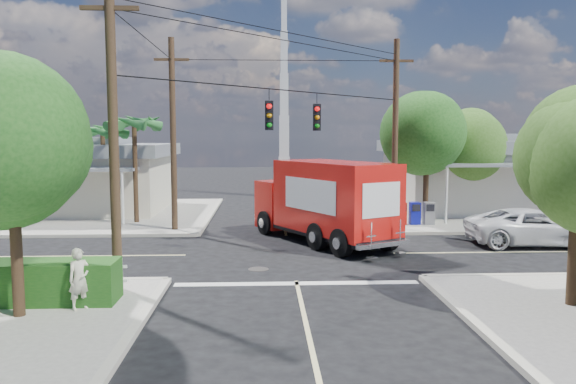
{
  "coord_description": "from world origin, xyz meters",
  "views": [
    {
      "loc": [
        -1.01,
        -21.13,
        4.52
      ],
      "look_at": [
        0.0,
        2.0,
        2.2
      ],
      "focal_mm": 35.0,
      "sensor_mm": 36.0,
      "label": 1
    }
  ],
  "objects": [
    {
      "name": "sidewalk_ne",
      "position": [
        10.88,
        10.88,
        0.07
      ],
      "size": [
        14.12,
        14.12,
        0.14
      ],
      "color": "gray",
      "rests_on": "ground"
    },
    {
      "name": "parked_car",
      "position": [
        10.19,
        1.35,
        0.75
      ],
      "size": [
        5.53,
        2.74,
        1.51
      ],
      "primitive_type": "imported",
      "rotation": [
        0.0,
        0.0,
        1.53
      ],
      "color": "silver",
      "rests_on": "ground"
    },
    {
      "name": "tree_sw_front",
      "position": [
        -6.99,
        -7.54,
        4.33
      ],
      "size": [
        3.88,
        3.78,
        6.03
      ],
      "color": "#422D1C",
      "rests_on": "sidewalk_sw"
    },
    {
      "name": "picket_fence",
      "position": [
        -7.8,
        -5.6,
        0.68
      ],
      "size": [
        5.94,
        0.06,
        1.0
      ],
      "color": "silver",
      "rests_on": "sidewalk_sw"
    },
    {
      "name": "delivery_truck",
      "position": [
        1.54,
        2.3,
        1.76
      ],
      "size": [
        5.93,
        8.12,
        3.47
      ],
      "color": "black",
      "rests_on": "ground"
    },
    {
      "name": "tree_ne_back",
      "position": [
        9.81,
        8.96,
        4.19
      ],
      "size": [
        3.77,
        3.66,
        5.82
      ],
      "color": "#422D1C",
      "rests_on": "sidewalk_ne"
    },
    {
      "name": "tree_ne_front",
      "position": [
        7.21,
        6.76,
        4.77
      ],
      "size": [
        4.21,
        4.14,
        6.66
      ],
      "color": "#422D1C",
      "rests_on": "sidewalk_ne"
    },
    {
      "name": "building_ne",
      "position": [
        12.5,
        11.97,
        2.32
      ],
      "size": [
        11.8,
        10.2,
        4.5
      ],
      "color": "beige",
      "rests_on": "sidewalk_ne"
    },
    {
      "name": "palm_nw_front",
      "position": [
        -7.5,
        7.5,
        5.04
      ],
      "size": [
        3.01,
        3.08,
        5.59
      ],
      "color": "#422D1C",
      "rests_on": "sidewalk_nw"
    },
    {
      "name": "sidewalk_nw",
      "position": [
        -10.88,
        10.88,
        0.07
      ],
      "size": [
        14.12,
        14.12,
        0.14
      ],
      "color": "gray",
      "rests_on": "ground"
    },
    {
      "name": "building_nw",
      "position": [
        -12.0,
        12.46,
        2.22
      ],
      "size": [
        10.8,
        10.2,
        4.3
      ],
      "color": "beige",
      "rests_on": "sidewalk_nw"
    },
    {
      "name": "pedestrian",
      "position": [
        -5.67,
        -7.06,
        0.92
      ],
      "size": [
        0.68,
        0.66,
        1.57
      ],
      "primitive_type": "imported",
      "rotation": [
        0.0,
        0.0,
        0.71
      ],
      "color": "beige",
      "rests_on": "sidewalk_sw"
    },
    {
      "name": "utility_poles",
      "position": [
        -1.58,
        1.6,
        4.67
      ],
      "size": [
        12.0,
        10.68,
        9.0
      ],
      "color": "#473321",
      "rests_on": "ground"
    },
    {
      "name": "ground",
      "position": [
        0.0,
        0.0,
        0.0
      ],
      "size": [
        120.0,
        120.0,
        0.0
      ],
      "primitive_type": "plane",
      "color": "black",
      "rests_on": "ground"
    },
    {
      "name": "palm_nw_back",
      "position": [
        -9.5,
        9.0,
        4.67
      ],
      "size": [
        3.01,
        3.08,
        5.19
      ],
      "color": "#422D1C",
      "rests_on": "sidewalk_nw"
    },
    {
      "name": "road_markings",
      "position": [
        0.0,
        -1.47,
        0.01
      ],
      "size": [
        32.0,
        32.0,
        0.01
      ],
      "color": "beige",
      "rests_on": "ground"
    },
    {
      "name": "radio_tower",
      "position": [
        0.5,
        20.0,
        5.64
      ],
      "size": [
        0.8,
        0.8,
        17.0
      ],
      "color": "silver",
      "rests_on": "ground"
    },
    {
      "name": "vending_boxes",
      "position": [
        6.5,
        6.2,
        0.69
      ],
      "size": [
        1.9,
        0.5,
        1.1
      ],
      "color": "#A01408",
      "rests_on": "sidewalk_ne"
    }
  ]
}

